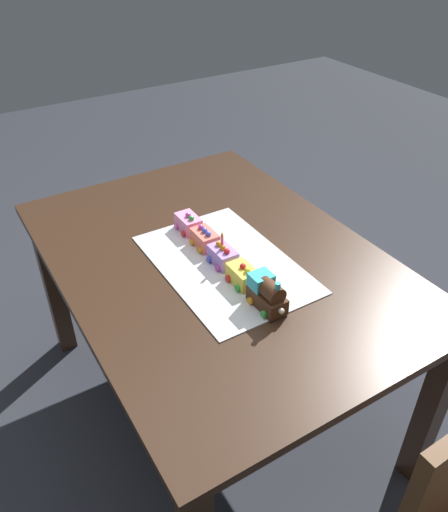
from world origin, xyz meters
name	(u,v)px	position (x,y,z in m)	size (l,w,h in m)	color
ground_plane	(218,399)	(0.00, 0.00, 0.00)	(8.00, 8.00, 0.00)	#2D3038
dining_table	(216,281)	(0.00, 0.00, 0.63)	(1.40, 1.00, 0.74)	#382316
cake_board	(224,264)	(-0.06, 0.00, 0.74)	(0.60, 0.40, 0.00)	silver
cake_locomotive	(267,293)	(-0.30, 0.01, 0.79)	(0.14, 0.08, 0.12)	#472816
cake_car_gondola_lemon	(243,275)	(-0.17, 0.01, 0.77)	(0.10, 0.08, 0.07)	#F4E04C
cake_car_caboose_lavender	(223,256)	(-0.05, 0.01, 0.77)	(0.10, 0.08, 0.07)	#AD84E0
cake_car_hopper_coral	(205,239)	(0.07, 0.01, 0.77)	(0.10, 0.08, 0.07)	#F27260
cake_car_tanker_bubblegum	(189,223)	(0.18, 0.01, 0.77)	(0.10, 0.08, 0.07)	pink
birthday_candle	(222,238)	(-0.05, 0.01, 0.84)	(0.01, 0.01, 0.05)	#F24C59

